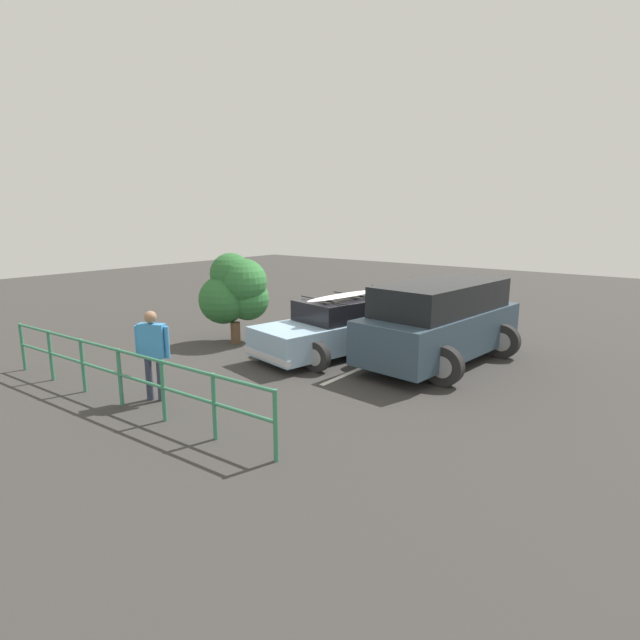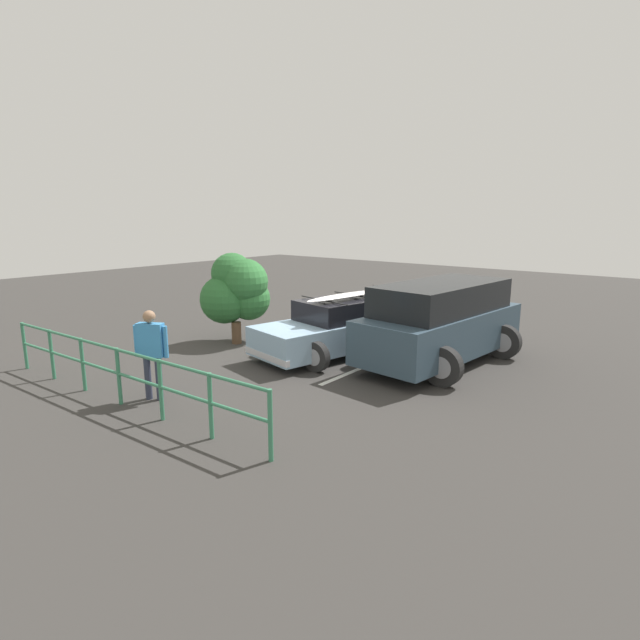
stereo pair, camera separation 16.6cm
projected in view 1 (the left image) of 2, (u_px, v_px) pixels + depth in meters
name	position (u px, v px, depth m)	size (l,w,h in m)	color
ground_plane	(314.00, 350.00, 12.74)	(44.00, 44.00, 0.02)	#383533
parking_stripe	(375.00, 362.00, 11.66)	(4.13, 0.12, 0.00)	silver
sedan_car	(336.00, 328.00, 12.26)	(2.80, 4.39, 1.63)	#8CADC6
suv_car	(441.00, 321.00, 11.45)	(2.86, 4.88, 1.88)	#334756
person_bystander	(153.00, 347.00, 9.06)	(0.58, 0.40, 1.69)	#33384C
railing_fence	(119.00, 369.00, 8.88)	(7.33, 0.42, 1.06)	#387F5B
bush_near_left	(236.00, 290.00, 13.27)	(1.69, 1.72, 2.39)	brown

